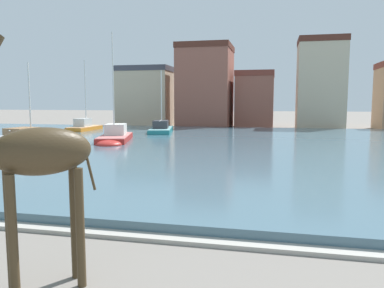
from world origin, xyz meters
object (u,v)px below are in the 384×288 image
object	(u,v)px
sailboat_teal	(162,130)
sailboat_red	(114,139)
sailboat_orange	(86,128)
giraffe_statue	(34,157)
sailboat_navy	(31,142)

from	to	relation	value
sailboat_teal	sailboat_red	world-z (taller)	sailboat_red
sailboat_orange	sailboat_red	world-z (taller)	sailboat_red
sailboat_orange	sailboat_red	bearing A→B (deg)	-52.35
sailboat_red	sailboat_teal	bearing A→B (deg)	85.40
giraffe_statue	sailboat_teal	bearing A→B (deg)	103.12
sailboat_teal	sailboat_red	size ratio (longest dim) A/B	0.96
sailboat_orange	sailboat_red	xyz separation A→B (m)	(8.65, -11.21, 0.00)
sailboat_teal	sailboat_red	xyz separation A→B (m)	(-0.88, -10.95, 0.04)
sailboat_orange	sailboat_teal	size ratio (longest dim) A/B	0.94
sailboat_red	giraffe_statue	bearing A→B (deg)	-69.23
sailboat_orange	sailboat_navy	bearing A→B (deg)	-77.32
sailboat_teal	sailboat_navy	xyz separation A→B (m)	(-6.11, -14.95, 0.02)
sailboat_orange	sailboat_teal	distance (m)	9.53
giraffe_statue	sailboat_navy	size ratio (longest dim) A/B	0.73
sailboat_red	sailboat_orange	bearing A→B (deg)	127.65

